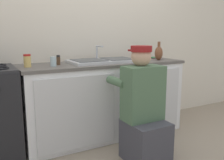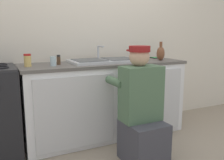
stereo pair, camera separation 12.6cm
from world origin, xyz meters
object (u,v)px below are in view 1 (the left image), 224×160
plumber_person (144,114)px  cell_phone (152,58)px  vase_decorative (159,53)px  spice_bottle_red (159,55)px  condiment_jar (27,61)px  spice_bottle_pepper (58,60)px  water_glass (53,61)px  sink_double_basin (104,61)px

plumber_person → cell_phone: bearing=49.4°
vase_decorative → plumber_person: bearing=-136.8°
vase_decorative → spice_bottle_red: 0.12m
cell_phone → condiment_jar: bearing=-174.5°
spice_bottle_pepper → condiment_jar: (-0.32, -0.02, 0.01)m
vase_decorative → condiment_jar: bearing=176.5°
water_glass → spice_bottle_pepper: bearing=48.5°
sink_double_basin → spice_bottle_red: sink_double_basin is taller
cell_phone → spice_bottle_red: bearing=-96.9°
vase_decorative → spice_bottle_pepper: size_ratio=2.19×
condiment_jar → cell_phone: size_ratio=0.91×
vase_decorative → spice_bottle_pepper: (-1.25, 0.12, -0.04)m
water_glass → spice_bottle_red: (1.40, 0.06, 0.00)m
vase_decorative → spice_bottle_pepper: bearing=174.5°
sink_double_basin → water_glass: 0.62m
sink_double_basin → vase_decorative: size_ratio=3.48×
condiment_jar → water_glass: bearing=-15.0°
vase_decorative → water_glass: 1.33m
plumber_person → vase_decorative: (0.65, 0.61, 0.52)m
spice_bottle_pepper → spice_bottle_red: same height
condiment_jar → spice_bottle_red: size_ratio=1.22×
sink_double_basin → vase_decorative: (0.71, -0.11, 0.07)m
condiment_jar → cell_phone: (1.66, 0.16, -0.06)m
water_glass → cell_phone: 1.44m
sink_double_basin → cell_phone: 0.82m
plumber_person → condiment_jar: (-0.92, 0.71, 0.49)m
cell_phone → spice_bottle_red: 0.17m
spice_bottle_red → plumber_person: bearing=-135.9°
vase_decorative → sink_double_basin: bearing=170.9°
spice_bottle_pepper → spice_bottle_red: bearing=-1.4°
vase_decorative → condiment_jar: size_ratio=1.80×
spice_bottle_pepper → spice_bottle_red: size_ratio=1.00×
plumber_person → vase_decorative: bearing=43.2°
vase_decorative → cell_phone: (0.09, 0.26, -0.08)m
plumber_person → sink_double_basin: bearing=94.6°
plumber_person → condiment_jar: size_ratio=8.63×
sink_double_basin → spice_bottle_pepper: 0.54m
sink_double_basin → vase_decorative: 0.73m
plumber_person → spice_bottle_red: bearing=44.1°
cell_phone → spice_bottle_red: size_ratio=1.33×
condiment_jar → sink_double_basin: bearing=1.2°
spice_bottle_pepper → water_glass: 0.12m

